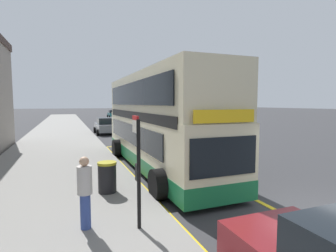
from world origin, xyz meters
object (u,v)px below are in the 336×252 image
at_px(bus_stop_sign, 138,162).
at_px(litter_bin, 107,177).
at_px(pedestrian_waiting_near_sign, 85,190).
at_px(parked_car_teal_far, 113,114).
at_px(parked_car_grey_behind, 106,126).
at_px(double_decker_bus, 157,124).
at_px(parked_car_white_kerbside, 128,118).

relative_size(bus_stop_sign, litter_bin, 2.62).
distance_m(pedestrian_waiting_near_sign, litter_bin, 2.56).
distance_m(parked_car_teal_far, litter_bin, 48.78).
bearing_deg(bus_stop_sign, parked_car_grey_behind, 84.00).
height_order(double_decker_bus, bus_stop_sign, double_decker_bus).
distance_m(double_decker_bus, litter_bin, 4.45).
bearing_deg(pedestrian_waiting_near_sign, parked_car_teal_far, 79.74).
xyz_separation_m(parked_car_white_kerbside, pedestrian_waiting_near_sign, (-8.75, -34.36, 0.27)).
xyz_separation_m(parked_car_grey_behind, pedestrian_waiting_near_sign, (-3.36, -20.44, 0.27)).
distance_m(double_decker_bus, bus_stop_sign, 6.40).
height_order(bus_stop_sign, parked_car_white_kerbside, bus_stop_sign).
height_order(double_decker_bus, pedestrian_waiting_near_sign, double_decker_bus).
bearing_deg(litter_bin, parked_car_teal_far, 80.23).
relative_size(parked_car_grey_behind, litter_bin, 4.17).
height_order(pedestrian_waiting_near_sign, litter_bin, pedestrian_waiting_near_sign).
distance_m(parked_car_teal_far, parked_car_white_kerbside, 16.08).
bearing_deg(double_decker_bus, bus_stop_sign, -113.03).
height_order(parked_car_teal_far, litter_bin, parked_car_teal_far).
distance_m(double_decker_bus, parked_car_teal_far, 45.28).
xyz_separation_m(parked_car_teal_far, pedestrian_waiting_near_sign, (-9.13, -50.44, 0.27)).
bearing_deg(parked_car_white_kerbside, litter_bin, -102.87).
height_order(double_decker_bus, parked_car_white_kerbside, double_decker_bus).
height_order(parked_car_teal_far, pedestrian_waiting_near_sign, pedestrian_waiting_near_sign).
xyz_separation_m(parked_car_teal_far, parked_car_grey_behind, (-5.77, -30.00, 0.00)).
relative_size(bus_stop_sign, parked_car_white_kerbside, 0.63).
xyz_separation_m(double_decker_bus, litter_bin, (-2.82, -3.14, -1.42)).
distance_m(parked_car_grey_behind, litter_bin, 18.24).
bearing_deg(bus_stop_sign, litter_bin, 96.67).
bearing_deg(pedestrian_waiting_near_sign, litter_bin, 70.31).
xyz_separation_m(parked_car_teal_far, litter_bin, (-8.28, -48.07, -0.15)).
height_order(parked_car_teal_far, parked_car_grey_behind, same).
height_order(parked_car_white_kerbside, pedestrian_waiting_near_sign, pedestrian_waiting_near_sign).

